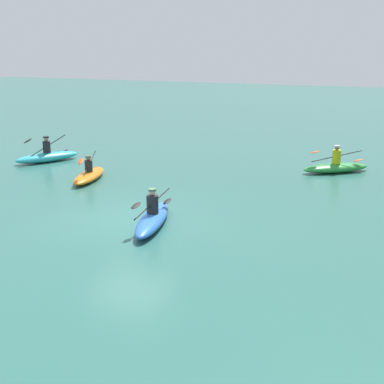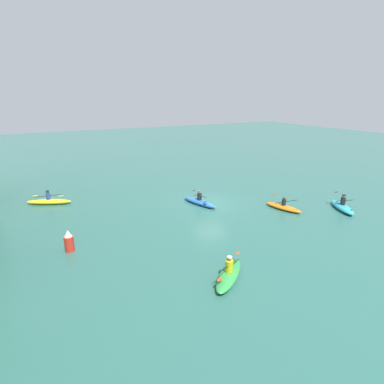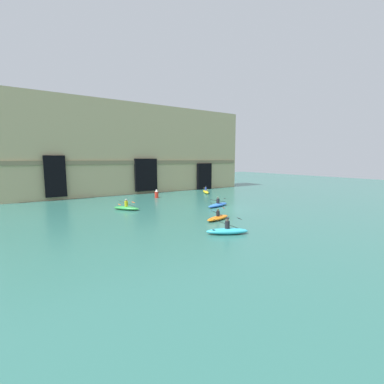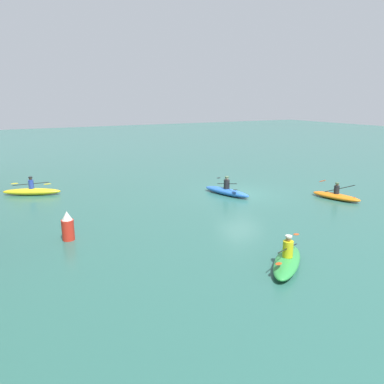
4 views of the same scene
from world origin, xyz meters
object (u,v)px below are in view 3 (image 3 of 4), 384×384
kayak_green (126,208)px  kayak_orange (218,218)px  kayak_cyan (227,231)px  kayak_blue (218,205)px  marker_buoy (157,194)px  kayak_yellow (206,192)px

kayak_green → kayak_orange: bearing=172.1°
kayak_cyan → kayak_green: kayak_cyan is taller
kayak_cyan → kayak_blue: kayak_cyan is taller
kayak_blue → kayak_green: kayak_green is taller
kayak_blue → marker_buoy: marker_buoy is taller
kayak_orange → kayak_blue: kayak_blue is taller
kayak_orange → kayak_blue: size_ratio=0.86×
kayak_orange → marker_buoy: size_ratio=2.38×
kayak_orange → kayak_cyan: 4.34m
kayak_orange → marker_buoy: (0.88, 14.85, 0.37)m
kayak_green → marker_buoy: bearing=-85.4°
kayak_blue → marker_buoy: (-3.02, 9.87, 0.33)m
kayak_cyan → marker_buoy: bearing=-71.6°
kayak_yellow → kayak_blue: bearing=-2.8°
kayak_cyan → marker_buoy: marker_buoy is taller
kayak_cyan → kayak_green: (-3.28, 12.51, -0.02)m
kayak_blue → kayak_green: (-9.31, 3.75, -0.01)m
kayak_orange → kayak_cyan: kayak_cyan is taller
kayak_yellow → kayak_blue: (-5.65, -10.32, 0.01)m
kayak_orange → kayak_yellow: bearing=42.6°
kayak_orange → kayak_cyan: size_ratio=0.96×
kayak_yellow → kayak_green: bearing=-40.4°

